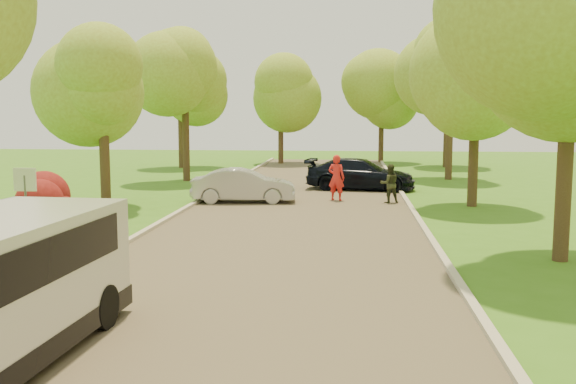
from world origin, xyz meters
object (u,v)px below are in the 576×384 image
at_px(street_sign, 26,194).
at_px(skateboarder, 94,257).
at_px(person_striped, 336,178).
at_px(person_olive, 389,184).
at_px(dark_sedan, 360,174).
at_px(silver_sedan, 244,186).
at_px(longboard, 96,309).

relative_size(street_sign, skateboarder, 1.23).
relative_size(person_striped, person_olive, 1.22).
xyz_separation_m(dark_sedan, skateboarder, (-4.80, -18.86, 0.28)).
bearing_deg(dark_sedan, silver_sedan, 143.12).
distance_m(street_sign, longboard, 5.39).
bearing_deg(person_olive, street_sign, 37.18).
relative_size(skateboarder, person_striped, 0.96).
distance_m(street_sign, dark_sedan, 16.95).
distance_m(dark_sedan, longboard, 19.47).
distance_m(silver_sedan, skateboarder, 14.19).
relative_size(dark_sedan, longboard, 5.39).
bearing_deg(person_striped, person_olive, -175.54).
bearing_deg(skateboarder, street_sign, -52.77).
distance_m(longboard, person_olive, 15.68).
xyz_separation_m(street_sign, silver_sedan, (3.50, 10.19, -0.90)).
xyz_separation_m(silver_sedan, dark_sedan, (4.60, 4.67, 0.05)).
relative_size(street_sign, person_striped, 1.18).
height_order(longboard, person_olive, person_olive).
bearing_deg(person_striped, dark_sedan, -86.30).
bearing_deg(person_striped, longboard, 94.25).
height_order(street_sign, person_striped, street_sign).
xyz_separation_m(street_sign, person_olive, (9.16, 10.53, -0.81)).
bearing_deg(skateboarder, person_olive, -114.28).
height_order(street_sign, dark_sedan, street_sign).
bearing_deg(street_sign, longboard, -50.45).
bearing_deg(silver_sedan, street_sign, 155.22).
xyz_separation_m(longboard, skateboarder, (0.00, -0.00, 0.90)).
height_order(dark_sedan, person_olive, person_olive).
distance_m(dark_sedan, skateboarder, 19.46).
bearing_deg(longboard, person_striped, -106.49).
distance_m(longboard, person_striped, 15.54).
height_order(silver_sedan, skateboarder, skateboarder).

